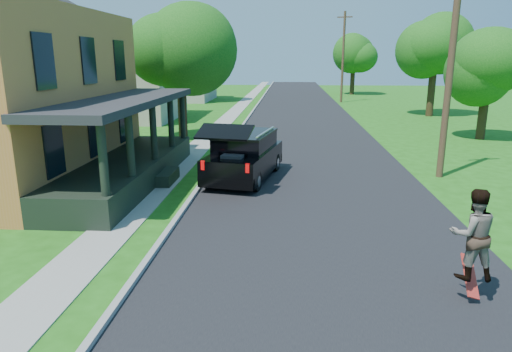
# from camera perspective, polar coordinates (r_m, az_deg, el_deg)

# --- Properties ---
(ground) EXTENTS (140.00, 140.00, 0.00)m
(ground) POSITION_cam_1_polar(r_m,az_deg,el_deg) (11.04, 8.64, -9.66)
(ground) COLOR #1D5711
(ground) RESTS_ON ground
(street) EXTENTS (8.00, 120.00, 0.02)m
(street) POSITION_cam_1_polar(r_m,az_deg,el_deg) (30.39, 5.86, 5.95)
(street) COLOR black
(street) RESTS_ON ground
(curb) EXTENTS (0.15, 120.00, 0.12)m
(curb) POSITION_cam_1_polar(r_m,az_deg,el_deg) (30.54, -1.80, 6.06)
(curb) COLOR gray
(curb) RESTS_ON ground
(sidewalk) EXTENTS (1.30, 120.00, 0.03)m
(sidewalk) POSITION_cam_1_polar(r_m,az_deg,el_deg) (30.74, -4.69, 6.07)
(sidewalk) COLOR gray
(sidewalk) RESTS_ON ground
(front_walk) EXTENTS (6.50, 1.20, 0.03)m
(front_walk) POSITION_cam_1_polar(r_m,az_deg,el_deg) (18.75, -23.26, -0.55)
(front_walk) COLOR gray
(front_walk) RESTS_ON ground
(neighbor_house_mid) EXTENTS (12.78, 12.78, 8.30)m
(neighbor_house_mid) POSITION_cam_1_polar(r_m,az_deg,el_deg) (36.30, -16.60, 13.47)
(neighbor_house_mid) COLOR #9C948A
(neighbor_house_mid) RESTS_ON ground
(neighbor_house_far) EXTENTS (12.78, 12.78, 8.30)m
(neighbor_house_far) POSITION_cam_1_polar(r_m,az_deg,el_deg) (51.61, -10.26, 13.97)
(neighbor_house_far) COLOR #9C948A
(neighbor_house_far) RESTS_ON ground
(black_suv) EXTENTS (2.79, 5.33, 2.36)m
(black_suv) POSITION_cam_1_polar(r_m,az_deg,el_deg) (17.30, -1.46, 2.55)
(black_suv) COLOR black
(black_suv) RESTS_ON ground
(skateboarder) EXTENTS (0.87, 0.69, 1.74)m
(skateboarder) POSITION_cam_1_polar(r_m,az_deg,el_deg) (9.33, 25.48, -6.58)
(skateboarder) COLOR black
(skateboarder) RESTS_ON ground
(skateboard) EXTENTS (0.30, 0.78, 0.66)m
(skateboard) POSITION_cam_1_polar(r_m,az_deg,el_deg) (9.88, 25.15, -11.36)
(skateboard) COLOR #9F160D
(skateboard) RESTS_ON ground
(tree_left_mid) EXTENTS (5.81, 5.95, 7.74)m
(tree_left_mid) POSITION_cam_1_polar(r_m,az_deg,el_deg) (26.24, -9.53, 15.66)
(tree_left_mid) COLOR black
(tree_left_mid) RESTS_ON ground
(tree_left_far) EXTENTS (6.68, 6.41, 8.96)m
(tree_left_far) POSITION_cam_1_polar(r_m,az_deg,el_deg) (49.97, -7.82, 15.80)
(tree_left_far) COLOR black
(tree_left_far) RESTS_ON ground
(tree_right_near) EXTENTS (5.00, 4.69, 6.58)m
(tree_right_near) POSITION_cam_1_polar(r_m,az_deg,el_deg) (28.79, 27.05, 12.62)
(tree_right_near) COLOR black
(tree_right_near) RESTS_ON ground
(tree_right_mid) EXTENTS (5.93, 6.00, 8.62)m
(tree_right_mid) POSITION_cam_1_polar(r_m,az_deg,el_deg) (39.05, 21.53, 15.48)
(tree_right_mid) COLOR black
(tree_right_mid) RESTS_ON ground
(tree_right_far) EXTENTS (6.26, 5.92, 7.49)m
(tree_right_far) POSITION_cam_1_polar(r_m,az_deg,el_deg) (60.01, 12.07, 14.62)
(tree_right_far) COLOR black
(tree_right_far) RESTS_ON ground
(utility_pole_near) EXTENTS (1.56, 0.53, 8.61)m
(utility_pole_near) POSITION_cam_1_polar(r_m,az_deg,el_deg) (18.67, 23.23, 13.24)
(utility_pole_near) COLOR #41291E
(utility_pole_near) RESTS_ON ground
(utility_pole_far) EXTENTS (1.52, 0.52, 9.07)m
(utility_pole_far) POSITION_cam_1_polar(r_m,az_deg,el_deg) (49.15, 10.83, 14.49)
(utility_pole_far) COLOR #41291E
(utility_pole_far) RESTS_ON ground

